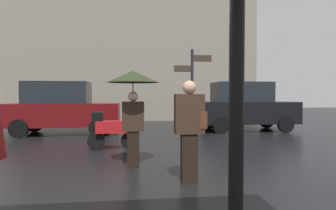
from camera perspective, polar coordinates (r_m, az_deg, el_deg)
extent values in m
cylinder|color=black|center=(1.82, 13.20, -0.80)|extent=(0.09, 0.09, 2.74)
cube|color=black|center=(6.01, -6.80, -8.55)|extent=(0.24, 0.15, 0.74)
cube|color=#332319|center=(5.93, -6.83, -2.21)|extent=(0.44, 0.20, 0.59)
sphere|color=beige|center=(5.91, -6.84, 1.66)|extent=(0.20, 0.20, 0.20)
cylinder|color=black|center=(5.91, -6.85, 2.93)|extent=(0.02, 0.02, 0.30)
cone|color=#26301A|center=(5.92, -6.86, 5.52)|extent=(1.04, 1.04, 0.23)
cube|color=black|center=(4.98, 4.14, -10.26)|extent=(0.27, 0.17, 0.82)
cube|color=#332319|center=(4.87, 4.16, -1.75)|extent=(0.49, 0.22, 0.66)
sphere|color=tan|center=(4.87, 4.18, 3.47)|extent=(0.23, 0.23, 0.23)
cube|color=#512819|center=(4.93, 6.66, -2.87)|extent=(0.12, 0.24, 0.28)
cylinder|color=black|center=(8.03, -7.57, -6.91)|extent=(0.46, 0.09, 0.46)
cylinder|color=black|center=(8.09, -13.86, -6.89)|extent=(0.46, 0.09, 0.46)
cube|color=red|center=(8.00, -10.74, -4.22)|extent=(0.88, 0.32, 0.32)
cube|color=black|center=(8.01, -13.59, -2.22)|extent=(0.28, 0.28, 0.24)
cylinder|color=black|center=(7.95, -7.91, -1.70)|extent=(0.06, 0.06, 0.55)
cube|color=black|center=(12.48, 14.91, -1.40)|extent=(4.02, 1.65, 0.88)
cube|color=black|center=(12.39, 14.08, 2.47)|extent=(2.21, 1.51, 0.80)
cylinder|color=black|center=(13.79, 18.66, -2.95)|extent=(0.64, 0.18, 0.64)
cylinder|color=black|center=(12.33, 21.98, -3.55)|extent=(0.64, 0.18, 0.64)
cylinder|color=black|center=(12.88, 8.12, -3.21)|extent=(0.64, 0.18, 0.64)
cylinder|color=black|center=(11.30, 10.30, -3.93)|extent=(0.64, 0.18, 0.64)
cube|color=#590C0F|center=(11.62, -19.60, -1.76)|extent=(4.09, 1.66, 0.84)
cube|color=black|center=(11.65, -20.62, 2.27)|extent=(2.25, 1.53, 0.80)
cylinder|color=black|center=(12.26, -12.65, -3.48)|extent=(0.64, 0.18, 0.64)
cylinder|color=black|center=(10.62, -13.52, -4.31)|extent=(0.64, 0.18, 0.64)
cylinder|color=black|center=(12.80, -24.59, -3.38)|extent=(0.64, 0.18, 0.64)
cylinder|color=black|center=(11.23, -27.15, -4.13)|extent=(0.64, 0.18, 0.64)
cylinder|color=black|center=(8.35, 4.72, 1.37)|extent=(0.08, 0.08, 2.76)
cube|color=#33281E|center=(8.48, 6.62, 9.03)|extent=(0.56, 0.04, 0.18)
cube|color=#33281E|center=(8.34, 2.97, 7.09)|extent=(0.52, 0.04, 0.18)
cube|color=gray|center=(18.70, -6.57, 16.63)|extent=(14.28, 3.14, 12.44)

